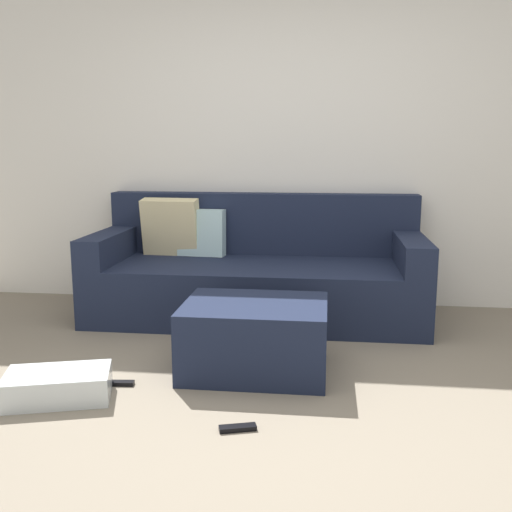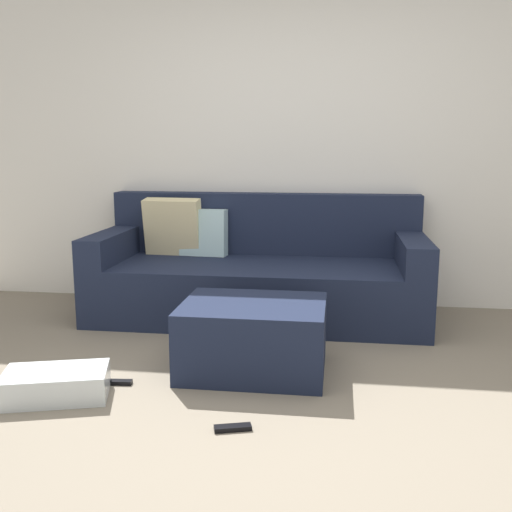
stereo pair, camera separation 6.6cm
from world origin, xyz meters
The scene contains 7 objects.
ground_plane centered at (0.00, 0.00, 0.00)m, with size 7.19×7.19×0.00m, color slate.
wall_back centered at (0.00, 2.25, 1.39)m, with size 5.53×0.10×2.78m, color silver.
couch_sectional centered at (-0.25, 1.78, 0.31)m, with size 2.42×0.97×0.89m.
ottoman centered at (-0.11, 0.66, 0.20)m, with size 0.80×0.63×0.40m, color #192138.
storage_bin centered at (-1.05, 0.15, 0.07)m, with size 0.51×0.30×0.14m, color silver.
remote_near_ottoman centered at (-0.10, -0.07, 0.01)m, with size 0.17×0.05×0.02m, color black.
remote_by_storage_bin centered at (-0.83, 0.36, 0.01)m, with size 0.19×0.05×0.02m, color black.
Camera 2 is at (0.34, -2.49, 1.26)m, focal length 41.27 mm.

